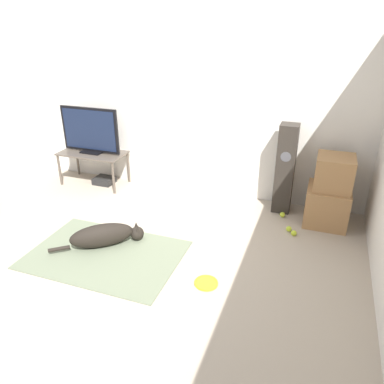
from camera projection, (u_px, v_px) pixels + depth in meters
ground_plane at (106, 265)px, 3.86m from camera, size 12.00×12.00×0.00m
wall_back at (179, 101)px, 5.11m from camera, size 8.00×0.06×2.55m
area_rug at (105, 255)px, 4.02m from camera, size 1.61×1.10×0.01m
dog at (105, 235)px, 4.13m from camera, size 0.84×0.70×0.26m
frisbee at (206, 283)px, 3.59m from camera, size 0.23×0.23×0.03m
cardboard_box_lower at (327, 206)px, 4.57m from camera, size 0.50×0.52×0.47m
cardboard_box_upper at (334, 173)px, 4.38m from camera, size 0.43×0.44×0.40m
floor_speaker at (285, 169)px, 4.72m from camera, size 0.23×0.23×1.16m
tv_stand at (93, 156)px, 5.57m from camera, size 0.98×0.50×0.50m
tv at (90, 131)px, 5.41m from camera, size 0.91×0.20×0.67m
tennis_ball_by_boxes at (289, 229)px, 4.46m from camera, size 0.07×0.07×0.07m
tennis_ball_near_speaker at (282, 215)px, 4.77m from camera, size 0.07×0.07×0.07m
tennis_ball_loose_on_carpet at (294, 233)px, 4.37m from camera, size 0.07×0.07×0.07m
game_console at (104, 180)px, 5.74m from camera, size 0.29×0.26×0.09m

